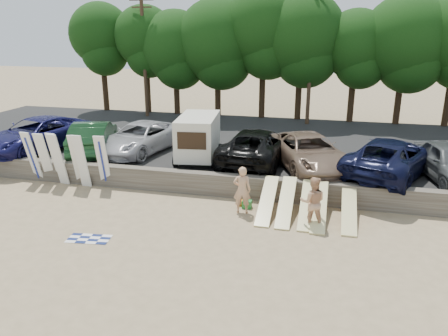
# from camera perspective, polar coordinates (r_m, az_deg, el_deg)

# --- Properties ---
(ground) EXTENTS (120.00, 120.00, 0.00)m
(ground) POSITION_cam_1_polar(r_m,az_deg,el_deg) (16.57, 0.12, -7.55)
(ground) COLOR tan
(ground) RESTS_ON ground
(seawall) EXTENTS (44.00, 0.50, 1.00)m
(seawall) POSITION_cam_1_polar(r_m,az_deg,el_deg) (19.08, 2.26, -2.43)
(seawall) COLOR #6B6356
(seawall) RESTS_ON ground
(parking_lot) EXTENTS (44.00, 14.50, 0.70)m
(parking_lot) POSITION_cam_1_polar(r_m,az_deg,el_deg) (26.18, 5.59, 2.80)
(parking_lot) COLOR #282828
(parking_lot) RESTS_ON ground
(treeline) EXTENTS (32.84, 6.08, 9.37)m
(treeline) POSITION_cam_1_polar(r_m,az_deg,el_deg) (32.24, 9.10, 16.58)
(treeline) COLOR #382616
(treeline) RESTS_ON parking_lot
(utility_poles) EXTENTS (25.80, 0.26, 9.00)m
(utility_poles) POSITION_cam_1_polar(r_m,az_deg,el_deg) (30.63, 11.28, 14.37)
(utility_poles) COLOR #473321
(utility_poles) RESTS_ON parking_lot
(box_trailer) EXTENTS (2.42, 3.79, 2.28)m
(box_trailer) POSITION_cam_1_polar(r_m,az_deg,el_deg) (21.82, -3.40, 4.22)
(box_trailer) COLOR beige
(box_trailer) RESTS_ON parking_lot
(car_0) EXTENTS (4.43, 6.88, 1.76)m
(car_0) POSITION_cam_1_polar(r_m,az_deg,el_deg) (25.85, -23.27, 4.04)
(car_0) COLOR #171751
(car_0) RESTS_ON parking_lot
(car_1) EXTENTS (3.45, 5.53, 1.72)m
(car_1) POSITION_cam_1_polar(r_m,az_deg,el_deg) (24.32, -16.69, 3.90)
(car_1) COLOR #14371A
(car_1) RESTS_ON parking_lot
(car_2) EXTENTS (3.69, 6.07, 1.57)m
(car_2) POSITION_cam_1_polar(r_m,az_deg,el_deg) (23.88, -10.89, 3.91)
(car_2) COLOR #B6B5BB
(car_2) RESTS_ON parking_lot
(car_3) EXTENTS (3.35, 6.33, 1.69)m
(car_3) POSITION_cam_1_polar(r_m,az_deg,el_deg) (21.71, 4.35, 2.95)
(car_3) COLOR black
(car_3) RESTS_ON parking_lot
(car_4) EXTENTS (4.84, 6.42, 1.62)m
(car_4) POSITION_cam_1_polar(r_m,az_deg,el_deg) (21.00, 11.05, 2.05)
(car_4) COLOR #816652
(car_4) RESTS_ON parking_lot
(car_5) EXTENTS (5.08, 6.81, 1.72)m
(car_5) POSITION_cam_1_polar(r_m,az_deg,el_deg) (21.01, 20.92, 1.33)
(car_5) COLOR black
(car_5) RESTS_ON parking_lot
(surfboard_upright_0) EXTENTS (0.57, 0.73, 2.54)m
(surfboard_upright_0) POSITION_cam_1_polar(r_m,az_deg,el_deg) (22.59, -23.75, 1.32)
(surfboard_upright_0) COLOR white
(surfboard_upright_0) RESTS_ON ground
(surfboard_upright_1) EXTENTS (0.55, 0.80, 2.52)m
(surfboard_upright_1) POSITION_cam_1_polar(r_m,az_deg,el_deg) (22.24, -22.37, 1.23)
(surfboard_upright_1) COLOR white
(surfboard_upright_1) RESTS_ON ground
(surfboard_upright_2) EXTENTS (0.54, 0.68, 2.55)m
(surfboard_upright_2) POSITION_cam_1_polar(r_m,az_deg,el_deg) (21.89, -21.00, 1.18)
(surfboard_upright_2) COLOR white
(surfboard_upright_2) RESTS_ON ground
(surfboard_upright_3) EXTENTS (0.55, 0.68, 2.55)m
(surfboard_upright_3) POSITION_cam_1_polar(r_m,az_deg,el_deg) (21.64, -20.83, 1.01)
(surfboard_upright_3) COLOR white
(surfboard_upright_3) RESTS_ON ground
(surfboard_upright_4) EXTENTS (0.60, 0.76, 2.54)m
(surfboard_upright_4) POSITION_cam_1_polar(r_m,az_deg,el_deg) (21.25, -18.57, 0.95)
(surfboard_upright_4) COLOR white
(surfboard_upright_4) RESTS_ON ground
(surfboard_upright_5) EXTENTS (0.52, 0.57, 2.56)m
(surfboard_upright_5) POSITION_cam_1_polar(r_m,az_deg,el_deg) (20.98, -18.12, 0.82)
(surfboard_upright_5) COLOR white
(surfboard_upright_5) RESTS_ON ground
(surfboard_upright_6) EXTENTS (0.57, 0.66, 2.55)m
(surfboard_upright_6) POSITION_cam_1_polar(r_m,az_deg,el_deg) (20.65, -15.54, 0.78)
(surfboard_upright_6) COLOR white
(surfboard_upright_6) RESTS_ON ground
(surfboard_low_0) EXTENTS (0.56, 2.84, 1.11)m
(surfboard_low_0) POSITION_cam_1_polar(r_m,az_deg,el_deg) (17.53, 5.66, -4.20)
(surfboard_low_0) COLOR beige
(surfboard_low_0) RESTS_ON ground
(surfboard_low_1) EXTENTS (0.56, 2.82, 1.17)m
(surfboard_low_1) POSITION_cam_1_polar(r_m,az_deg,el_deg) (17.39, 8.12, -4.38)
(surfboard_low_1) COLOR beige
(surfboard_low_1) RESTS_ON ground
(surfboard_low_2) EXTENTS (0.56, 2.84, 1.09)m
(surfboard_low_2) POSITION_cam_1_polar(r_m,az_deg,el_deg) (17.38, 10.85, -4.67)
(surfboard_low_2) COLOR beige
(surfboard_low_2) RESTS_ON ground
(surfboard_low_3) EXTENTS (0.56, 2.84, 1.10)m
(surfboard_low_3) POSITION_cam_1_polar(r_m,az_deg,el_deg) (17.27, 12.34, -4.91)
(surfboard_low_3) COLOR beige
(surfboard_low_3) RESTS_ON ground
(surfboard_low_4) EXTENTS (0.56, 2.88, 0.99)m
(surfboard_low_4) POSITION_cam_1_polar(r_m,az_deg,el_deg) (17.44, 16.03, -5.16)
(surfboard_low_4) COLOR beige
(surfboard_low_4) RESTS_ON ground
(beachgoer_a) EXTENTS (0.76, 0.55, 1.94)m
(beachgoer_a) POSITION_cam_1_polar(r_m,az_deg,el_deg) (17.36, 2.38, -2.87)
(beachgoer_a) COLOR tan
(beachgoer_a) RESTS_ON ground
(beachgoer_b) EXTENTS (1.01, 0.81, 1.96)m
(beachgoer_b) POSITION_cam_1_polar(r_m,az_deg,el_deg) (16.46, 11.51, -4.39)
(beachgoer_b) COLOR tan
(beachgoer_b) RESTS_ON ground
(cooler) EXTENTS (0.39, 0.31, 0.32)m
(cooler) POSITION_cam_1_polar(r_m,az_deg,el_deg) (18.11, 3.02, -4.74)
(cooler) COLOR #258B37
(cooler) RESTS_ON ground
(gear_bag) EXTENTS (0.37, 0.34, 0.22)m
(gear_bag) POSITION_cam_1_polar(r_m,az_deg,el_deg) (18.35, 2.20, -4.58)
(gear_bag) COLOR orange
(gear_bag) RESTS_ON ground
(beach_towel) EXTENTS (1.68, 1.68, 0.00)m
(beach_towel) POSITION_cam_1_polar(r_m,az_deg,el_deg) (16.31, -17.23, -8.82)
(beach_towel) COLOR white
(beach_towel) RESTS_ON ground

